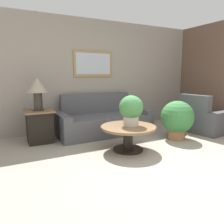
{
  "coord_description": "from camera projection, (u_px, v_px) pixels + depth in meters",
  "views": [
    {
      "loc": [
        -2.26,
        -2.1,
        1.31
      ],
      "look_at": [
        -0.28,
        1.75,
        0.57
      ],
      "focal_mm": 35.0,
      "sensor_mm": 36.0,
      "label": 1
    }
  ],
  "objects": [
    {
      "name": "ground_plane",
      "position": [
        186.0,
        169.0,
        3.09
      ],
      "size": [
        20.0,
        20.0,
        0.0
      ],
      "primitive_type": "plane",
      "color": "gray"
    },
    {
      "name": "armchair",
      "position": [
        202.0,
        119.0,
        5.13
      ],
      "size": [
        1.03,
        1.2,
        0.87
      ],
      "rotation": [
        0.0,
        0.0,
        1.7
      ],
      "color": "#4C4C51",
      "rests_on": "ground_plane"
    },
    {
      "name": "side_table",
      "position": [
        40.0,
        126.0,
        4.27
      ],
      "size": [
        0.54,
        0.54,
        0.63
      ],
      "color": "black",
      "rests_on": "ground_plane"
    },
    {
      "name": "couch_main",
      "position": [
        103.0,
        121.0,
        4.96
      ],
      "size": [
        2.06,
        1.0,
        0.87
      ],
      "color": "#4C4C51",
      "rests_on": "ground_plane"
    },
    {
      "name": "potted_plant_floor",
      "position": [
        177.0,
        118.0,
        4.47
      ],
      "size": [
        0.67,
        0.67,
        0.79
      ],
      "color": "#9E6B42",
      "rests_on": "ground_plane"
    },
    {
      "name": "wall_back",
      "position": [
        101.0,
        75.0,
        5.38
      ],
      "size": [
        7.2,
        0.09,
        2.6
      ],
      "color": "gray",
      "rests_on": "ground_plane"
    },
    {
      "name": "potted_plant_on_table",
      "position": [
        131.0,
        109.0,
        3.76
      ],
      "size": [
        0.42,
        0.42,
        0.53
      ],
      "color": "beige",
      "rests_on": "coffee_table"
    },
    {
      "name": "table_lamp",
      "position": [
        37.0,
        88.0,
        4.15
      ],
      "size": [
        0.39,
        0.39,
        0.63
      ],
      "color": "#2D2823",
      "rests_on": "side_table"
    },
    {
      "name": "coffee_table",
      "position": [
        128.0,
        133.0,
        3.8
      ],
      "size": [
        0.96,
        0.96,
        0.44
      ],
      "color": "black",
      "rests_on": "ground_plane"
    }
  ]
}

